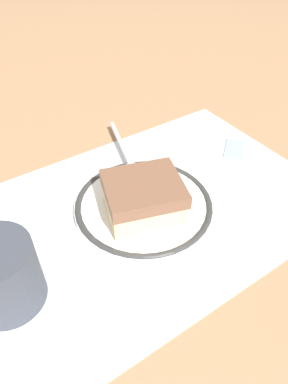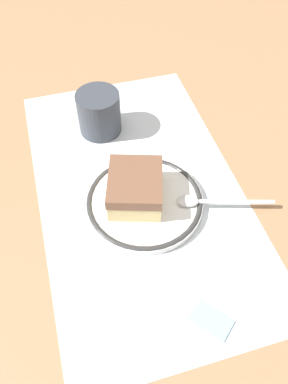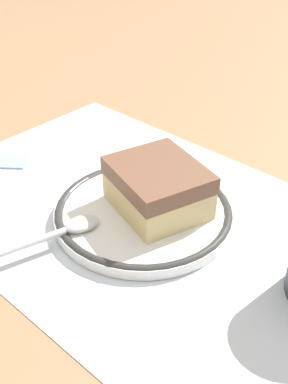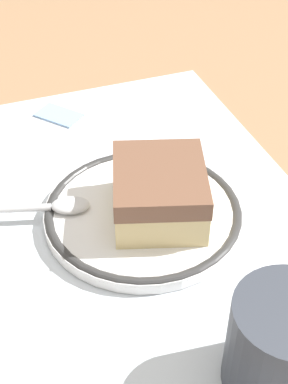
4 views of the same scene
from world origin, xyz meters
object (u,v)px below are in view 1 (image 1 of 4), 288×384
at_px(plate, 144,206).
at_px(spoon, 127,157).
at_px(cup, 2,279).
at_px(sugar_packet, 235,148).
at_px(cake_slice, 143,198).

bearing_deg(plate, spoon, -109.01).
relative_size(plate, cup, 2.36).
xyz_separation_m(spoon, cup, (0.21, 0.12, 0.02)).
height_order(spoon, cup, cup).
distance_m(spoon, cup, 0.24).
bearing_deg(cup, plate, -171.18).
bearing_deg(plate, sugar_packet, -170.82).
bearing_deg(plate, cup, 8.82).
bearing_deg(cup, cake_slice, -174.34).
height_order(cake_slice, sugar_packet, cake_slice).
distance_m(plate, cup, 0.18).
xyz_separation_m(plate, cake_slice, (0.01, 0.01, 0.03)).
bearing_deg(spoon, cake_slice, 68.84).
bearing_deg(sugar_packet, spoon, -20.02).
relative_size(cake_slice, cup, 1.46).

